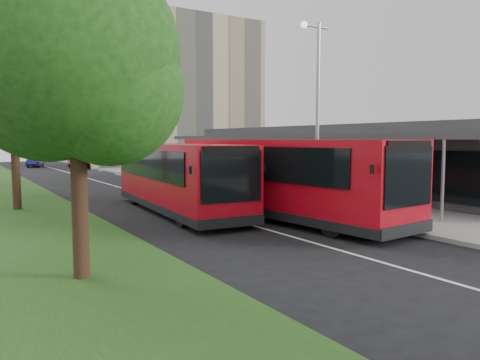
% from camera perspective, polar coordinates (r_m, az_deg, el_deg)
% --- Properties ---
extents(ground, '(120.00, 120.00, 0.00)m').
position_cam_1_polar(ground, '(16.81, 2.86, -5.93)').
color(ground, black).
rests_on(ground, ground).
extents(pavement, '(5.00, 80.00, 0.15)m').
position_cam_1_polar(pavement, '(37.07, -7.06, 0.15)').
color(pavement, gray).
rests_on(pavement, ground).
extents(lane_centre_line, '(0.12, 70.00, 0.01)m').
position_cam_1_polar(lane_centre_line, '(30.25, -13.46, -1.17)').
color(lane_centre_line, silver).
rests_on(lane_centre_line, ground).
extents(kerb_dashes, '(0.12, 56.00, 0.01)m').
position_cam_1_polar(kerb_dashes, '(35.11, -10.39, -0.28)').
color(kerb_dashes, silver).
rests_on(kerb_dashes, ground).
extents(office_block, '(22.00, 12.00, 18.00)m').
position_cam_1_polar(office_block, '(60.58, -8.98, 10.45)').
color(office_block, tan).
rests_on(office_block, ground).
extents(station_building, '(7.70, 26.00, 4.00)m').
position_cam_1_polar(station_building, '(29.60, 11.46, 2.68)').
color(station_building, '#2B2A2D').
rests_on(station_building, ground).
extents(tree_near, '(4.56, 4.56, 7.30)m').
position_cam_1_polar(tree_near, '(11.01, -19.52, 12.68)').
color(tree_near, '#352015').
rests_on(tree_near, ground).
extents(tree_mid, '(4.79, 4.79, 7.70)m').
position_cam_1_polar(tree_mid, '(22.84, -26.00, 8.99)').
color(tree_mid, '#352015').
rests_on(tree_mid, ground).
extents(lamp_post_near, '(1.44, 0.28, 8.00)m').
position_cam_1_polar(lamp_post_near, '(20.67, 9.27, 9.18)').
color(lamp_post_near, '#909398').
rests_on(lamp_post_near, pavement).
extents(lamp_post_far, '(1.44, 0.28, 8.00)m').
position_cam_1_polar(lamp_post_far, '(38.09, -11.00, 7.21)').
color(lamp_post_far, '#909398').
rests_on(lamp_post_far, pavement).
extents(bus_main, '(3.84, 11.41, 3.18)m').
position_cam_1_polar(bus_main, '(18.67, 5.43, 0.19)').
color(bus_main, '#B0091C').
rests_on(bus_main, ground).
extents(bus_second, '(3.44, 10.71, 2.98)m').
position_cam_1_polar(bus_second, '(20.45, -7.57, 0.31)').
color(bus_second, '#B0091C').
rests_on(bus_second, ground).
extents(litter_bin, '(0.55, 0.55, 0.84)m').
position_cam_1_polar(litter_bin, '(28.43, 0.33, -0.28)').
color(litter_bin, '#312014').
rests_on(litter_bin, pavement).
extents(bollard, '(0.18, 0.18, 1.01)m').
position_cam_1_polar(bollard, '(33.52, -6.39, 0.63)').
color(bollard, yellow).
rests_on(bollard, pavement).
extents(car_near, '(2.16, 3.67, 1.17)m').
position_cam_1_polar(car_near, '(53.09, -18.95, 1.92)').
color(car_near, '#500C0B').
rests_on(car_near, ground).
extents(car_far, '(2.54, 4.12, 1.28)m').
position_cam_1_polar(car_far, '(58.87, -23.67, 2.10)').
color(car_far, navy).
rests_on(car_far, ground).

